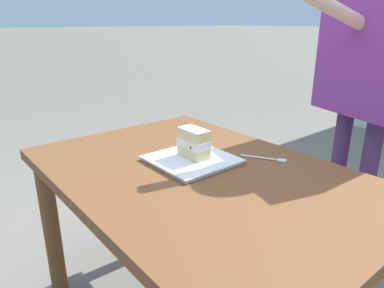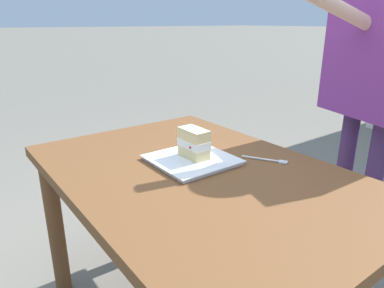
% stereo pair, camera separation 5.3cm
% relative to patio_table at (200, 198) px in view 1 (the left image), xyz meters
% --- Properties ---
extents(patio_table, '(1.25, 0.85, 0.71)m').
position_rel_patio_table_xyz_m(patio_table, '(0.00, 0.00, 0.00)').
color(patio_table, brown).
rests_on(patio_table, ground).
extents(dessert_plate, '(0.28, 0.28, 0.02)m').
position_rel_patio_table_xyz_m(dessert_plate, '(0.08, -0.03, 0.11)').
color(dessert_plate, white).
rests_on(dessert_plate, patio_table).
extents(cake_slice, '(0.12, 0.08, 0.11)m').
position_rel_patio_table_xyz_m(cake_slice, '(0.09, -0.04, 0.17)').
color(cake_slice, '#EAD18C').
rests_on(cake_slice, dessert_plate).
extents(dessert_fork, '(0.15, 0.10, 0.01)m').
position_rel_patio_table_xyz_m(dessert_fork, '(-0.08, -0.26, 0.11)').
color(dessert_fork, silver).
rests_on(dessert_fork, patio_table).
extents(diner_person, '(0.48, 0.61, 1.62)m').
position_rel_patio_table_xyz_m(diner_person, '(-0.15, -0.81, 0.47)').
color(diner_person, '#452855').
rests_on(diner_person, ground).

